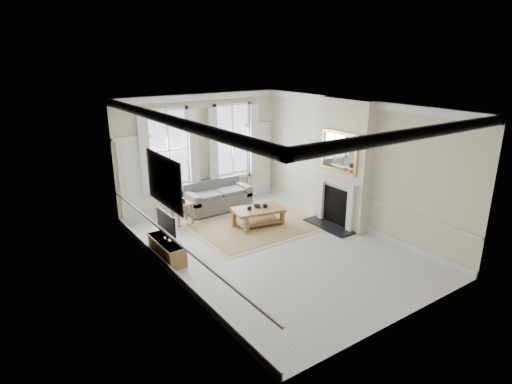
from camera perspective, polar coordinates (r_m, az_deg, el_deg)
floor at (r=10.41m, az=2.42°, el=-7.45°), size 7.20×7.20×0.00m
ceiling at (r=9.47m, az=2.70°, el=11.47°), size 7.20×7.20×0.00m
back_wall at (r=12.76m, az=-7.31°, el=5.30°), size 5.20×0.00×5.20m
left_wall at (r=8.55m, az=-11.46°, el=-1.29°), size 0.00×7.20×7.20m
right_wall at (r=11.52m, az=12.93°, el=3.61°), size 0.00×7.20×7.20m
window_left at (r=12.24m, az=-11.60°, el=5.50°), size 1.26×0.20×2.20m
window_right at (r=13.18m, az=-3.18°, el=6.72°), size 1.26×0.20×2.20m
door_left at (r=12.09m, az=-15.74°, el=1.35°), size 0.90×0.08×2.30m
door_right at (r=13.89m, az=0.37°, el=4.16°), size 0.90×0.08×2.30m
painting at (r=8.73m, az=-12.16°, el=1.47°), size 0.05×1.66×1.06m
chimney_breast at (r=11.52m, az=11.61°, el=3.70°), size 0.35×1.70×3.38m
hearth at (r=11.75m, az=9.66°, el=-4.51°), size 0.55×1.50×0.05m
fireplace at (r=11.64m, az=10.54°, el=-1.06°), size 0.21×1.45×1.33m
mirror at (r=11.29m, az=10.96°, el=5.28°), size 0.06×1.26×1.06m
sofa at (r=12.79m, az=-5.32°, el=-0.82°), size 1.91×0.93×0.87m
side_table at (r=11.84m, az=-9.84°, el=-1.95°), size 0.56×0.56×0.60m
rug at (r=11.68m, az=0.28°, el=-4.45°), size 3.50×2.60×0.02m
coffee_table at (r=11.53m, az=0.28°, el=-2.59°), size 1.46×1.03×0.50m
ceramic_pot_a at (r=11.39m, az=-0.89°, el=-2.10°), size 0.12×0.12×0.12m
ceramic_pot_b at (r=11.56m, az=1.24°, el=-1.87°), size 0.13×0.13×0.09m
bowl at (r=11.60m, az=0.20°, el=-1.89°), size 0.26×0.26×0.05m
tv_stand at (r=10.01m, az=-11.76°, el=-7.51°), size 0.41×1.27×0.45m
tv at (r=9.77m, az=-11.87°, el=-4.19°), size 0.08×0.90×0.68m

